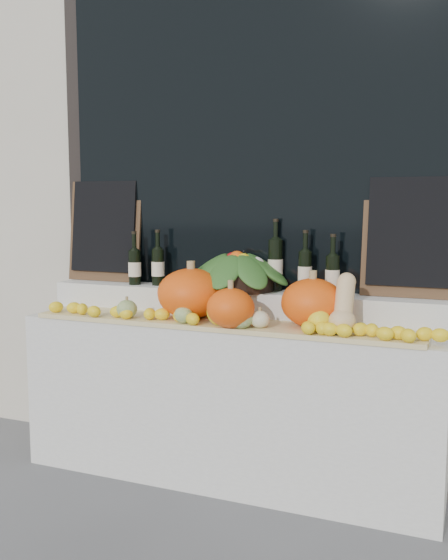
# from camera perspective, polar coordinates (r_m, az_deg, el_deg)

# --- Properties ---
(storefront_facade) EXTENTS (7.00, 0.94, 4.50)m
(storefront_facade) POSITION_cam_1_polar(r_m,az_deg,el_deg) (4.08, 4.40, 17.24)
(storefront_facade) COLOR beige
(storefront_facade) RESTS_ON ground
(display_sill) EXTENTS (2.30, 0.55, 0.88)m
(display_sill) POSITION_cam_1_polar(r_m,az_deg,el_deg) (3.51, 0.47, -10.93)
(display_sill) COLOR silver
(display_sill) RESTS_ON ground
(rear_tier) EXTENTS (2.30, 0.25, 0.16)m
(rear_tier) POSITION_cam_1_polar(r_m,az_deg,el_deg) (3.53, 1.38, -2.16)
(rear_tier) COLOR silver
(rear_tier) RESTS_ON display_sill
(straw_bedding) EXTENTS (2.10, 0.32, 0.02)m
(straw_bedding) POSITION_cam_1_polar(r_m,az_deg,el_deg) (3.29, -0.33, -4.04)
(straw_bedding) COLOR tan
(straw_bedding) RESTS_ON display_sill
(pumpkin_left) EXTENTS (0.41, 0.41, 0.27)m
(pumpkin_left) POSITION_cam_1_polar(r_m,az_deg,el_deg) (3.37, -3.03, -1.22)
(pumpkin_left) COLOR #FF590D
(pumpkin_left) RESTS_ON straw_bedding
(pumpkin_right) EXTENTS (0.36, 0.36, 0.25)m
(pumpkin_right) POSITION_cam_1_polar(r_m,az_deg,el_deg) (3.16, 8.10, -2.07)
(pumpkin_right) COLOR #FF590D
(pumpkin_right) RESTS_ON straw_bedding
(pumpkin_center) EXTENTS (0.26, 0.26, 0.20)m
(pumpkin_center) POSITION_cam_1_polar(r_m,az_deg,el_deg) (3.11, 0.61, -2.57)
(pumpkin_center) COLOR #FF590D
(pumpkin_center) RESTS_ON straw_bedding
(butternut_squash) EXTENTS (0.13, 0.20, 0.28)m
(butternut_squash) POSITION_cam_1_polar(r_m,az_deg,el_deg) (3.05, 10.90, -2.39)
(butternut_squash) COLOR #DCB581
(butternut_squash) RESTS_ON straw_bedding
(decorative_gourds) EXTENTS (1.16, 0.17, 0.17)m
(decorative_gourds) POSITION_cam_1_polar(r_m,az_deg,el_deg) (3.16, 0.11, -3.23)
(decorative_gourds) COLOR #386D20
(decorative_gourds) RESTS_ON straw_bedding
(lemon_heap) EXTENTS (2.20, 0.16, 0.06)m
(lemon_heap) POSITION_cam_1_polar(r_m,az_deg,el_deg) (3.18, -1.09, -3.62)
(lemon_heap) COLOR yellow
(lemon_heap) RESTS_ON straw_bedding
(produce_bowl) EXTENTS (0.64, 0.64, 0.23)m
(produce_bowl) POSITION_cam_1_polar(r_m,az_deg,el_deg) (3.49, 1.20, 0.84)
(produce_bowl) COLOR black
(produce_bowl) RESTS_ON rear_tier
(wine_bottle_far_left) EXTENTS (0.08, 0.08, 0.32)m
(wine_bottle_far_left) POSITION_cam_1_polar(r_m,az_deg,el_deg) (3.75, -8.17, 1.21)
(wine_bottle_far_left) COLOR black
(wine_bottle_far_left) RESTS_ON rear_tier
(wine_bottle_near_left) EXTENTS (0.08, 0.08, 0.33)m
(wine_bottle_near_left) POSITION_cam_1_polar(r_m,az_deg,el_deg) (3.71, -6.06, 1.26)
(wine_bottle_near_left) COLOR black
(wine_bottle_near_left) RESTS_ON rear_tier
(wine_bottle_tall) EXTENTS (0.08, 0.08, 0.40)m
(wine_bottle_tall) POSITION_cam_1_polar(r_m,az_deg,el_deg) (3.48, 4.72, 1.45)
(wine_bottle_tall) COLOR black
(wine_bottle_tall) RESTS_ON rear_tier
(wine_bottle_near_right) EXTENTS (0.08, 0.08, 0.34)m
(wine_bottle_near_right) POSITION_cam_1_polar(r_m,az_deg,el_deg) (3.39, 7.42, 0.80)
(wine_bottle_near_right) COLOR black
(wine_bottle_near_right) RESTS_ON rear_tier
(wine_bottle_far_right) EXTENTS (0.08, 0.08, 0.33)m
(wine_bottle_far_right) POSITION_cam_1_polar(r_m,az_deg,el_deg) (3.31, 9.88, 0.47)
(wine_bottle_far_right) COLOR black
(wine_bottle_far_right) RESTS_ON rear_tier
(chalkboard_left) EXTENTS (0.50, 0.10, 0.62)m
(chalkboard_left) POSITION_cam_1_polar(r_m,az_deg,el_deg) (3.96, -10.88, 4.60)
(chalkboard_left) COLOR #4C331E
(chalkboard_left) RESTS_ON rear_tier
(chalkboard_right) EXTENTS (0.50, 0.10, 0.62)m
(chalkboard_right) POSITION_cam_1_polar(r_m,az_deg,el_deg) (3.34, 16.78, 3.97)
(chalkboard_right) COLOR #4C331E
(chalkboard_right) RESTS_ON rear_tier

